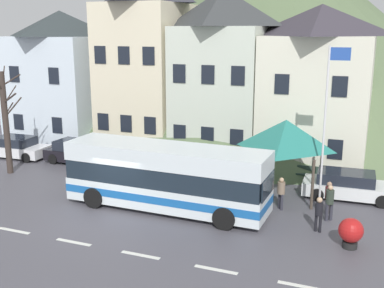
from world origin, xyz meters
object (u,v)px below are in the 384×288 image
pedestrian_00 (319,211)px  pedestrian_02 (329,195)px  parked_car_00 (17,147)px  parked_car_02 (349,185)px  parked_car_01 (80,152)px  townhouse_03 (317,87)px  flagpole (327,118)px  hilltop_castle (271,18)px  townhouse_01 (147,63)px  bare_tree_00 (6,121)px  transit_bus (166,178)px  townhouse_02 (222,76)px  townhouse_00 (63,77)px  bus_shelter (286,135)px  pedestrian_01 (281,191)px  harbour_buoy (351,232)px  pedestrian_03 (330,201)px  public_bench (312,174)px

pedestrian_00 → pedestrian_02: size_ratio=1.03×
parked_car_00 → parked_car_02: 20.90m
parked_car_01 → pedestrian_02: size_ratio=3.06×
townhouse_03 → flagpole: bearing=-79.7°
hilltop_castle → parked_car_01: 23.77m
townhouse_01 → bare_tree_00: bearing=-120.5°
pedestrian_02 → flagpole: 3.56m
hilltop_castle → bare_tree_00: (-9.82, -24.24, -6.18)m
hilltop_castle → transit_bus: hilltop_castle is taller
townhouse_02 → pedestrian_00: townhouse_02 is taller
townhouse_00 → townhouse_01: size_ratio=0.80×
bus_shelter → parked_car_00: size_ratio=0.94×
townhouse_01 → bus_shelter: bearing=-29.4°
pedestrian_00 → pedestrian_01: pedestrian_01 is taller
parked_car_02 → harbour_buoy: size_ratio=3.85×
parked_car_00 → parked_car_01: size_ratio=0.91×
transit_bus → pedestrian_03: size_ratio=5.94×
townhouse_03 → harbour_buoy: (2.94, -11.39, -4.17)m
parked_car_02 → flagpole: 4.35m
pedestrian_03 → bare_tree_00: size_ratio=0.26×
pedestrian_01 → pedestrian_02: bearing=10.4°
townhouse_00 → townhouse_01: townhouse_01 is taller
townhouse_00 → townhouse_01: 7.16m
transit_bus → harbour_buoy: 8.42m
townhouse_02 → pedestrian_01: 10.50m
townhouse_03 → public_bench: bearing=-83.1°
bus_shelter → harbour_buoy: size_ratio=3.22×
parked_car_02 → public_bench: 2.82m
pedestrian_03 → flagpole: bearing=111.3°
transit_bus → parked_car_00: 13.94m
transit_bus → parked_car_00: (-13.05, 4.81, -0.88)m
townhouse_00 → pedestrian_01: size_ratio=6.13×
bare_tree_00 → harbour_buoy: bearing=-8.6°
townhouse_00 → townhouse_02: 12.62m
parked_car_00 → parked_car_02: parked_car_00 is taller
townhouse_03 → hilltop_castle: hilltop_castle is taller
bus_shelter → pedestrian_00: 5.22m
parked_car_00 → flagpole: 20.26m
pedestrian_03 → townhouse_03: bearing=101.9°
pedestrian_03 → public_bench: bearing=105.3°
parked_car_01 → pedestrian_01: 13.74m
bus_shelter → townhouse_00: bearing=161.1°
pedestrian_02 → harbour_buoy: size_ratio=1.23×
parked_car_01 → harbour_buoy: size_ratio=3.78×
bus_shelter → pedestrian_02: bus_shelter is taller
pedestrian_01 → parked_car_02: bearing=43.8°
hilltop_castle → flagpole: size_ratio=5.62×
parked_car_02 → pedestrian_01: 3.97m
parked_car_00 → pedestrian_00: pedestrian_00 is taller
pedestrian_02 → pedestrian_03: size_ratio=0.91×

